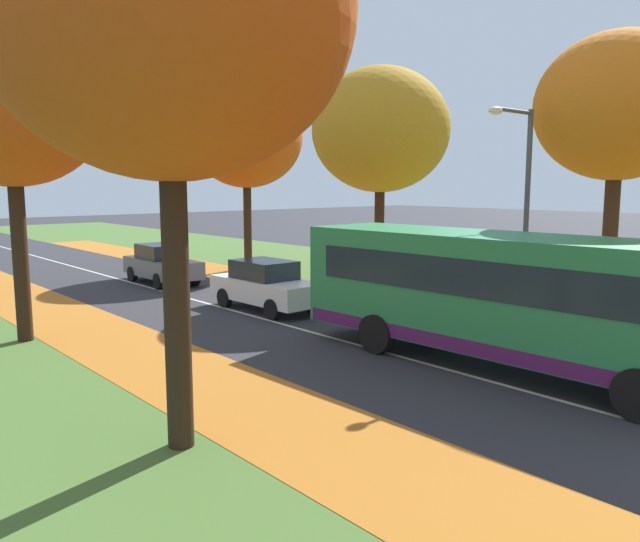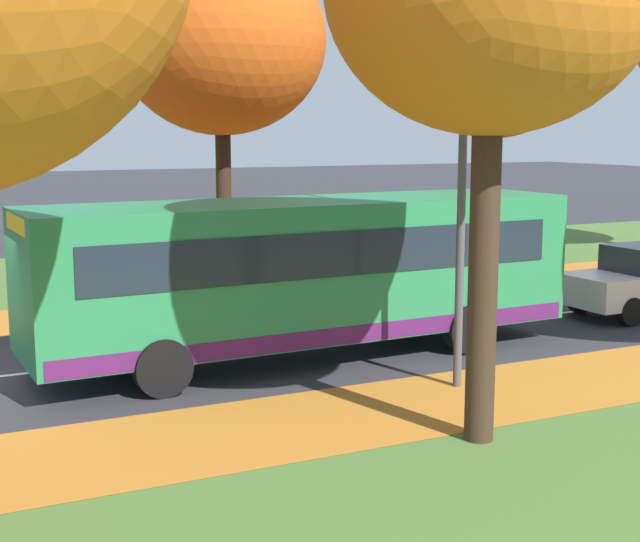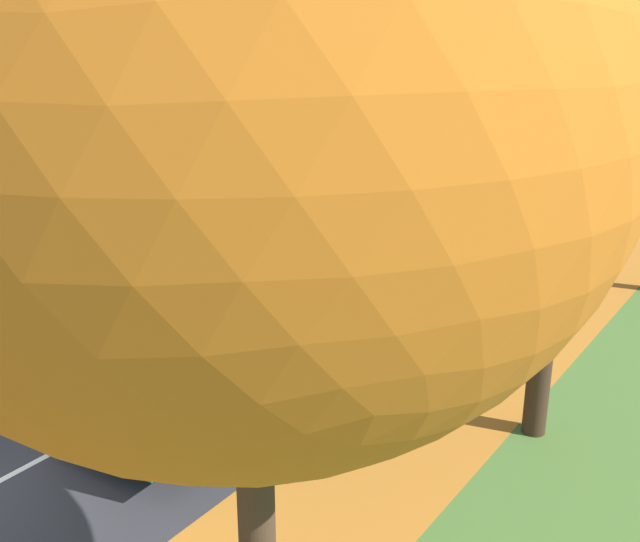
% 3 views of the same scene
% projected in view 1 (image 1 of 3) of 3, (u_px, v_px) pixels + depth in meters
% --- Properties ---
extents(leaf_litter_left, '(2.80, 60.00, 0.00)m').
position_uv_depth(leaf_litter_left, '(118.00, 344.00, 16.04)').
color(leaf_litter_left, '#B26B23').
rests_on(leaf_litter_left, grass_verge_left).
extents(grass_verge_right, '(12.00, 90.00, 0.01)m').
position_uv_depth(grass_verge_right, '(347.00, 271.00, 29.50)').
color(grass_verge_right, '#476B2D').
rests_on(grass_verge_right, ground).
extents(leaf_litter_right, '(2.80, 60.00, 0.00)m').
position_uv_depth(leaf_litter_right, '(369.00, 300.00, 22.03)').
color(leaf_litter_right, '#B26B23').
rests_on(leaf_litter_right, grass_verge_right).
extents(road_centre_line, '(0.12, 80.00, 0.01)m').
position_uv_depth(road_centre_line, '(170.00, 293.00, 23.52)').
color(road_centre_line, silver).
rests_on(road_centre_line, ground).
extents(tree_left_near, '(5.47, 5.47, 9.05)m').
position_uv_depth(tree_left_near, '(167.00, 10.00, 8.92)').
color(tree_left_near, black).
rests_on(tree_left_near, ground).
extents(tree_left_mid, '(4.66, 4.66, 8.21)m').
position_uv_depth(tree_left_mid, '(10.00, 104.00, 15.58)').
color(tree_left_mid, black).
rests_on(tree_left_mid, ground).
extents(tree_right_near, '(4.38, 4.38, 8.12)m').
position_uv_depth(tree_right_near, '(618.00, 108.00, 16.64)').
color(tree_right_near, '#382619').
rests_on(tree_right_near, ground).
extents(tree_right_mid, '(5.13, 5.13, 8.39)m').
position_uv_depth(tree_right_mid, '(381.00, 130.00, 23.12)').
color(tree_right_mid, black).
rests_on(tree_right_mid, ground).
extents(tree_right_far, '(5.38, 5.38, 8.74)m').
position_uv_depth(tree_right_far, '(246.00, 137.00, 29.54)').
color(tree_right_far, black).
rests_on(tree_right_far, ground).
extents(streetlamp_right, '(1.89, 0.28, 6.00)m').
position_uv_depth(streetlamp_right, '(520.00, 198.00, 16.17)').
color(streetlamp_right, '#47474C').
rests_on(streetlamp_right, ground).
extents(bus, '(2.92, 10.48, 2.98)m').
position_uv_depth(bus, '(512.00, 293.00, 13.70)').
color(bus, '#237A47').
rests_on(bus, ground).
extents(car_white_lead, '(1.85, 4.23, 1.62)m').
position_uv_depth(car_white_lead, '(266.00, 285.00, 20.35)').
color(car_white_lead, silver).
rests_on(car_white_lead, ground).
extents(car_grey_following, '(1.91, 4.27, 1.62)m').
position_uv_depth(car_grey_following, '(162.00, 264.00, 25.77)').
color(car_grey_following, slate).
rests_on(car_grey_following, ground).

